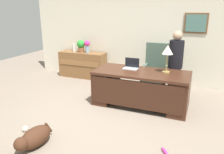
% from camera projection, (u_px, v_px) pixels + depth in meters
% --- Properties ---
extents(ground_plane, '(12.00, 12.00, 0.00)m').
position_uv_depth(ground_plane, '(108.00, 119.00, 4.35)').
color(ground_plane, gray).
extents(back_wall, '(7.00, 0.16, 2.70)m').
position_uv_depth(back_wall, '(146.00, 34.00, 6.24)').
color(back_wall, beige).
rests_on(back_wall, ground_plane).
extents(desk, '(1.98, 0.91, 0.76)m').
position_uv_depth(desk, '(141.00, 87.00, 4.82)').
color(desk, '#422316').
rests_on(desk, ground_plane).
extents(credenza, '(1.41, 0.50, 0.77)m').
position_uv_depth(credenza, '(83.00, 64.00, 6.88)').
color(credenza, brown).
rests_on(credenza, ground_plane).
extents(armchair, '(0.60, 0.59, 1.21)m').
position_uv_depth(armchair, '(156.00, 71.00, 5.67)').
color(armchair, '#475B4C').
rests_on(armchair, ground_plane).
extents(person_standing, '(0.32, 0.32, 1.58)m').
position_uv_depth(person_standing, '(175.00, 65.00, 5.05)').
color(person_standing, '#262323').
rests_on(person_standing, ground_plane).
extents(dog_lying, '(0.34, 0.74, 0.30)m').
position_uv_depth(dog_lying, '(34.00, 138.00, 3.43)').
color(dog_lying, '#472819').
rests_on(dog_lying, ground_plane).
extents(laptop, '(0.32, 0.22, 0.22)m').
position_uv_depth(laptop, '(131.00, 66.00, 4.98)').
color(laptop, '#B2B5BA').
rests_on(laptop, desk).
extents(desk_lamp, '(0.22, 0.22, 0.57)m').
position_uv_depth(desk_lamp, '(167.00, 51.00, 4.54)').
color(desk_lamp, '#9E8447').
rests_on(desk_lamp, desk).
extents(vase_with_flowers, '(0.17, 0.17, 0.36)m').
position_uv_depth(vase_with_flowers, '(87.00, 45.00, 6.64)').
color(vase_with_flowers, '#7FABC4').
rests_on(vase_with_flowers, credenza).
extents(vase_empty, '(0.11, 0.11, 0.23)m').
position_uv_depth(vase_empty, '(74.00, 48.00, 6.84)').
color(vase_empty, silver).
rests_on(vase_empty, credenza).
extents(potted_plant, '(0.24, 0.24, 0.36)m').
position_uv_depth(potted_plant, '(81.00, 45.00, 6.72)').
color(potted_plant, brown).
rests_on(potted_plant, credenza).
extents(dog_toy_ball, '(0.10, 0.10, 0.10)m').
position_uv_depth(dog_toy_ball, '(25.00, 129.00, 3.89)').
color(dog_toy_ball, beige).
rests_on(dog_toy_ball, ground_plane).
extents(dog_toy_bone, '(0.15, 0.19, 0.05)m').
position_uv_depth(dog_toy_bone, '(165.00, 151.00, 3.32)').
color(dog_toy_bone, '#D8338C').
rests_on(dog_toy_bone, ground_plane).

